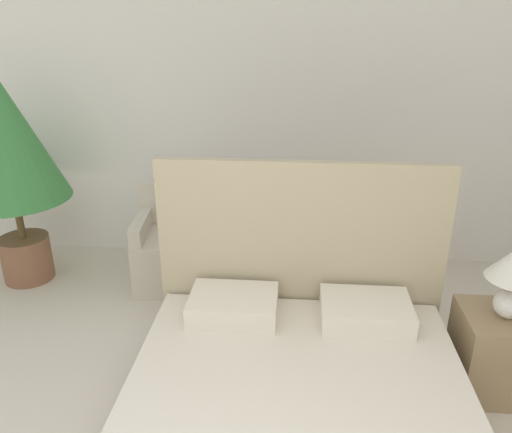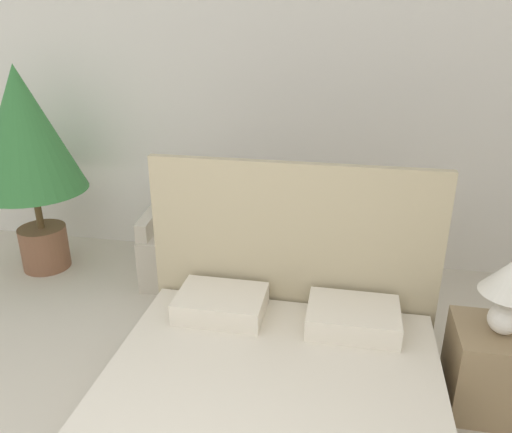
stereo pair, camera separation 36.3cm
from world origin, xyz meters
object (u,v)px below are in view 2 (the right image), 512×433
bed (265,430)px  side_table (228,259)px  table_lamp (512,284)px  armchair_near_window_right (281,257)px  armchair_near_window_left (179,248)px  potted_palm (25,139)px  nightstand (495,369)px

bed → side_table: bearing=109.3°
table_lamp → bed: bearing=-150.2°
bed → table_lamp: size_ratio=4.65×
armchair_near_window_right → armchair_near_window_left: bearing=-177.1°
bed → armchair_near_window_left: (-1.11, 1.88, 0.01)m
bed → potted_palm: (-2.39, 1.83, 0.95)m
side_table → armchair_near_window_right: bearing=3.2°
armchair_near_window_right → nightstand: bearing=-36.1°
bed → armchair_near_window_right: size_ratio=2.59×
armchair_near_window_right → table_lamp: 1.93m
armchair_near_window_left → side_table: armchair_near_window_left is taller
nightstand → armchair_near_window_left: bearing=153.7°
armchair_near_window_right → nightstand: size_ratio=1.56×
nightstand → side_table: size_ratio=1.12×
table_lamp → armchair_near_window_left: bearing=153.3°
armchair_near_window_right → potted_palm: potted_palm is taller
armchair_near_window_left → table_lamp: 2.67m
armchair_near_window_left → armchair_near_window_right: bearing=-5.7°
armchair_near_window_right → potted_palm: 2.39m
table_lamp → side_table: bearing=148.5°
armchair_near_window_right → side_table: 0.46m
nightstand → side_table: (-1.89, 1.14, -0.03)m
bed → armchair_near_window_right: (-0.19, 1.88, 0.01)m
bed → table_lamp: bed is taller
bed → armchair_near_window_left: size_ratio=2.59×
armchair_near_window_right → side_table: (-0.46, -0.03, -0.04)m
bed → potted_palm: bearing=142.6°
bed → armchair_near_window_left: bearing=120.5°
potted_palm → nightstand: size_ratio=3.43×
bed → table_lamp: (1.23, 0.70, 0.57)m
bed → side_table: bed is taller
bed → armchair_near_window_right: bearing=95.8°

